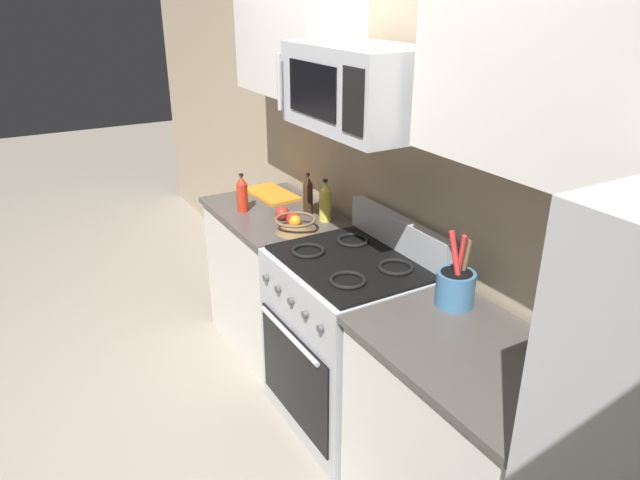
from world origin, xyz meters
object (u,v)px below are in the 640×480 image
object	(u,v)px
range_oven	(349,340)
apple_loose	(282,213)
microwave	(360,88)
fruit_basket	(295,224)
bottle_hot_sauce	(242,194)
cutting_board	(272,194)
utensil_crock	(455,286)
bottle_oil	(325,202)
bottle_soy	(308,195)

from	to	relation	value
range_oven	apple_loose	distance (m)	0.83
microwave	fruit_basket	world-z (taller)	microwave
microwave	bottle_hot_sauce	bearing A→B (deg)	-168.11
fruit_basket	bottle_hot_sauce	world-z (taller)	bottle_hot_sauce
fruit_basket	cutting_board	bearing A→B (deg)	165.98
utensil_crock	apple_loose	world-z (taller)	utensil_crock
bottle_oil	utensil_crock	bearing A→B (deg)	-1.08
apple_loose	utensil_crock	bearing A→B (deg)	8.57
range_oven	cutting_board	distance (m)	1.19
range_oven	apple_loose	xyz separation A→B (m)	(-0.68, -0.03, 0.48)
range_oven	microwave	distance (m)	1.26
microwave	bottle_oil	xyz separation A→B (m)	(-0.55, 0.15, -0.71)
microwave	utensil_crock	xyz separation A→B (m)	(0.55, 0.13, -0.74)
utensil_crock	fruit_basket	distance (m)	1.05
utensil_crock	bottle_oil	xyz separation A→B (m)	(-1.10, 0.02, 0.03)
range_oven	cutting_board	size ratio (longest dim) A/B	2.81
apple_loose	bottle_oil	size ratio (longest dim) A/B	0.33
apple_loose	microwave	bearing A→B (deg)	4.65
range_oven	utensil_crock	bearing A→B (deg)	15.97
fruit_basket	apple_loose	xyz separation A→B (m)	(-0.20, 0.02, -0.01)
bottle_hot_sauce	bottle_soy	xyz separation A→B (m)	(0.24, 0.31, 0.01)
microwave	bottle_hot_sauce	world-z (taller)	microwave
utensil_crock	cutting_board	xyz separation A→B (m)	(-1.65, -0.05, -0.08)
range_oven	bottle_soy	world-z (taller)	bottle_soy
fruit_basket	cutting_board	world-z (taller)	fruit_basket
bottle_hot_sauce	bottle_soy	size ratio (longest dim) A/B	0.93
fruit_basket	bottle_soy	bearing A→B (deg)	136.90
cutting_board	bottle_oil	distance (m)	0.57
apple_loose	bottle_hot_sauce	world-z (taller)	bottle_hot_sauce
apple_loose	range_oven	bearing A→B (deg)	2.34
microwave	utensil_crock	world-z (taller)	microwave
range_oven	microwave	world-z (taller)	microwave
fruit_basket	apple_loose	bearing A→B (deg)	174.04
apple_loose	cutting_board	size ratio (longest dim) A/B	0.21
fruit_basket	utensil_crock	bearing A→B (deg)	11.28
bottle_hot_sauce	bottle_soy	world-z (taller)	bottle_soy
fruit_basket	bottle_hot_sauce	distance (m)	0.46
fruit_basket	range_oven	bearing A→B (deg)	5.73
apple_loose	bottle_soy	bearing A→B (deg)	92.83
fruit_basket	bottle_soy	distance (m)	0.29
cutting_board	bottle_soy	size ratio (longest dim) A/B	1.57
microwave	apple_loose	world-z (taller)	microwave
utensil_crock	bottle_hot_sauce	size ratio (longest dim) A/B	1.46
bottle_soy	apple_loose	bearing A→B (deg)	-87.17
fruit_basket	bottle_hot_sauce	bearing A→B (deg)	-164.93
utensil_crock	range_oven	bearing A→B (deg)	-164.03
bottle_soy	bottle_hot_sauce	bearing A→B (deg)	-127.18
utensil_crock	bottle_oil	distance (m)	1.10
apple_loose	cutting_board	xyz separation A→B (m)	(-0.42, 0.13, -0.03)
microwave	bottle_soy	distance (m)	0.99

